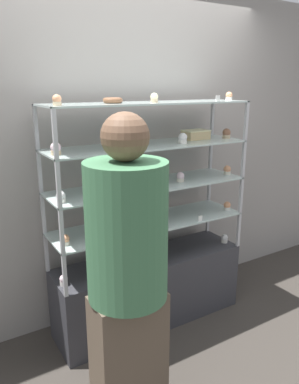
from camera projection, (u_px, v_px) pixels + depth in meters
ground_plane at (150, 319)px, 3.08m from camera, size 20.00×20.00×0.00m
back_wall at (127, 156)px, 3.01m from camera, size 8.00×0.05×2.60m
display_base at (150, 289)px, 3.00m from camera, size 1.51×0.42×0.55m
display_riser_lower at (150, 224)px, 2.85m from camera, size 1.51×0.42×0.30m
display_riser_middle at (150, 187)px, 2.77m from camera, size 1.51×0.42×0.30m
display_riser_upper at (150, 147)px, 2.68m from camera, size 1.51×0.42×0.30m
display_riser_top at (150, 105)px, 2.60m from camera, size 1.51×0.42×0.30m
layer_cake_centerpiece at (131, 216)px, 2.80m from camera, size 0.20×0.20×0.12m
sheet_cake_frosted at (196, 135)px, 2.93m from camera, size 0.20×0.13×0.07m
cupcake_0 at (64, 280)px, 2.51m from camera, size 0.06×0.06×0.07m
cupcake_1 at (159, 258)px, 2.83m from camera, size 0.06×0.06×0.07m
cupcake_2 at (225, 239)px, 3.19m from camera, size 0.06×0.06×0.07m
price_tag_0 at (162, 265)px, 2.76m from camera, size 0.04×0.00×0.04m
cupcake_3 at (65, 240)px, 2.43m from camera, size 0.06×0.06×0.07m
cupcake_4 at (227, 206)px, 3.11m from camera, size 0.06×0.06×0.07m
price_tag_1 at (200, 218)px, 2.85m from camera, size 0.04×0.00×0.04m
cupcake_5 at (61, 197)px, 2.32m from camera, size 0.06×0.06×0.07m
cupcake_6 at (124, 186)px, 2.58m from camera, size 0.06×0.06×0.07m
cupcake_7 at (180, 177)px, 2.83m from camera, size 0.06×0.06×0.07m
cupcake_8 at (227, 170)px, 3.05m from camera, size 0.06×0.06×0.07m
price_tag_2 at (160, 188)px, 2.58m from camera, size 0.04×0.00×0.04m
cupcake_9 at (56, 149)px, 2.27m from camera, size 0.06×0.06×0.08m
cupcake_10 at (123, 143)px, 2.51m from camera, size 0.06×0.06×0.08m
cupcake_11 at (183, 138)px, 2.71m from camera, size 0.06×0.06×0.08m
cupcake_12 at (226, 134)px, 2.98m from camera, size 0.06×0.06×0.08m
price_tag_3 at (110, 150)px, 2.32m from camera, size 0.04×0.00×0.04m
cupcake_13 at (57, 100)px, 2.15m from camera, size 0.05×0.05×0.06m
cupcake_14 at (154, 98)px, 2.52m from camera, size 0.05×0.05×0.06m
cupcake_15 at (229, 96)px, 2.91m from camera, size 0.05×0.05×0.06m
price_tag_4 at (218, 98)px, 2.66m from camera, size 0.04×0.00×0.04m
donut_glazed at (113, 100)px, 2.43m from camera, size 0.13×0.13×0.04m
customer_figure at (128, 274)px, 1.90m from camera, size 0.41×0.41×1.74m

